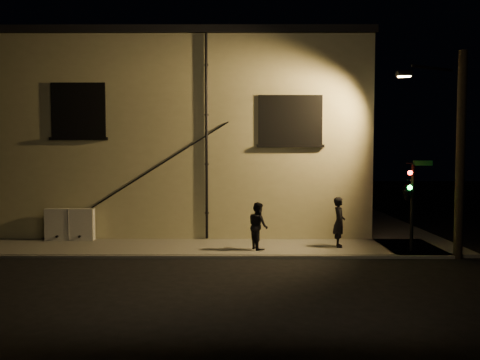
{
  "coord_description": "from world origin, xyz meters",
  "views": [
    {
      "loc": [
        -0.37,
        -16.09,
        3.64
      ],
      "look_at": [
        -0.44,
        1.8,
        2.62
      ],
      "focal_mm": 35.0,
      "sensor_mm": 36.0,
      "label": 1
    }
  ],
  "objects_px": {
    "pedestrian_a": "(339,222)",
    "streetlamp_pole": "(457,149)",
    "utility_cabinet": "(70,224)",
    "traffic_signal": "(408,191)",
    "pedestrian_b": "(258,226)"
  },
  "relations": [
    {
      "from": "streetlamp_pole",
      "to": "pedestrian_a",
      "type": "bearing_deg",
      "value": 160.55
    },
    {
      "from": "utility_cabinet",
      "to": "pedestrian_b",
      "type": "xyz_separation_m",
      "value": [
        7.59,
        -1.74,
        0.22
      ]
    },
    {
      "from": "traffic_signal",
      "to": "utility_cabinet",
      "type": "bearing_deg",
      "value": 170.49
    },
    {
      "from": "utility_cabinet",
      "to": "streetlamp_pole",
      "type": "distance_m",
      "value": 14.94
    },
    {
      "from": "utility_cabinet",
      "to": "pedestrian_a",
      "type": "bearing_deg",
      "value": -7.04
    },
    {
      "from": "pedestrian_a",
      "to": "streetlamp_pole",
      "type": "xyz_separation_m",
      "value": [
        3.75,
        -1.32,
        2.73
      ]
    },
    {
      "from": "utility_cabinet",
      "to": "traffic_signal",
      "type": "distance_m",
      "value": 13.18
    },
    {
      "from": "utility_cabinet",
      "to": "pedestrian_a",
      "type": "height_order",
      "value": "pedestrian_a"
    },
    {
      "from": "pedestrian_a",
      "to": "streetlamp_pole",
      "type": "distance_m",
      "value": 4.82
    },
    {
      "from": "pedestrian_a",
      "to": "pedestrian_b",
      "type": "relative_size",
      "value": 1.09
    },
    {
      "from": "pedestrian_a",
      "to": "streetlamp_pole",
      "type": "relative_size",
      "value": 0.26
    },
    {
      "from": "pedestrian_b",
      "to": "traffic_signal",
      "type": "xyz_separation_m",
      "value": [
        5.32,
        -0.42,
        1.33
      ]
    },
    {
      "from": "traffic_signal",
      "to": "streetlamp_pole",
      "type": "xyz_separation_m",
      "value": [
        1.48,
        -0.48,
        1.48
      ]
    },
    {
      "from": "pedestrian_a",
      "to": "utility_cabinet",
      "type": "bearing_deg",
      "value": 88.55
    },
    {
      "from": "utility_cabinet",
      "to": "pedestrian_b",
      "type": "bearing_deg",
      "value": -12.92
    }
  ]
}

